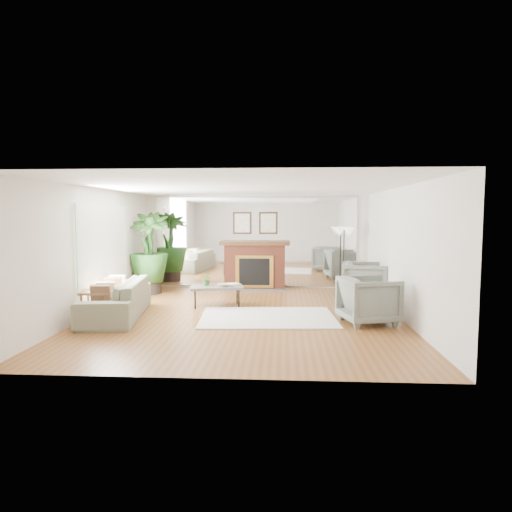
# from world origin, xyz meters

# --- Properties ---
(ground) EXTENTS (7.00, 7.00, 0.00)m
(ground) POSITION_xyz_m (0.00, 0.00, 0.00)
(ground) COLOR brown
(ground) RESTS_ON ground
(wall_left) EXTENTS (0.02, 7.00, 2.50)m
(wall_left) POSITION_xyz_m (-2.99, 0.00, 1.25)
(wall_left) COLOR white
(wall_left) RESTS_ON ground
(wall_right) EXTENTS (0.02, 7.00, 2.50)m
(wall_right) POSITION_xyz_m (2.99, 0.00, 1.25)
(wall_right) COLOR white
(wall_right) RESTS_ON ground
(wall_back) EXTENTS (6.00, 0.02, 2.50)m
(wall_back) POSITION_xyz_m (0.00, 3.49, 1.25)
(wall_back) COLOR white
(wall_back) RESTS_ON ground
(mirror_panel) EXTENTS (5.40, 0.04, 2.40)m
(mirror_panel) POSITION_xyz_m (0.00, 3.47, 1.25)
(mirror_panel) COLOR silver
(mirror_panel) RESTS_ON wall_back
(window_panel) EXTENTS (0.04, 2.40, 1.50)m
(window_panel) POSITION_xyz_m (-2.96, 0.40, 1.35)
(window_panel) COLOR #B2E09E
(window_panel) RESTS_ON wall_left
(fireplace) EXTENTS (1.85, 0.83, 2.05)m
(fireplace) POSITION_xyz_m (0.00, 3.26, 0.66)
(fireplace) COLOR brown
(fireplace) RESTS_ON ground
(area_rug) EXTENTS (2.65, 1.98, 0.03)m
(area_rug) POSITION_xyz_m (0.47, -0.23, 0.01)
(area_rug) COLOR white
(area_rug) RESTS_ON ground
(coffee_table) EXTENTS (1.21, 0.84, 0.44)m
(coffee_table) POSITION_xyz_m (-0.68, 0.86, 0.41)
(coffee_table) COLOR #665B50
(coffee_table) RESTS_ON ground
(sofa) EXTENTS (1.28, 2.54, 0.71)m
(sofa) POSITION_xyz_m (-2.45, -0.31, 0.35)
(sofa) COLOR gray
(sofa) RESTS_ON ground
(armchair_back) EXTENTS (1.14, 1.12, 0.91)m
(armchair_back) POSITION_xyz_m (2.60, 1.58, 0.45)
(armchair_back) COLOR slate
(armchair_back) RESTS_ON ground
(armchair_front) EXTENTS (1.13, 1.11, 0.85)m
(armchair_front) POSITION_xyz_m (2.30, -0.54, 0.43)
(armchair_front) COLOR slate
(armchair_front) RESTS_ON ground
(side_table) EXTENTS (0.58, 0.58, 0.59)m
(side_table) POSITION_xyz_m (-2.63, -0.80, 0.50)
(side_table) COLOR olive
(side_table) RESTS_ON ground
(potted_ficus) EXTENTS (1.04, 1.04, 2.04)m
(potted_ficus) POSITION_xyz_m (-2.60, 2.36, 1.09)
(potted_ficus) COLOR black
(potted_ficus) RESTS_ON ground
(floor_lamp) EXTENTS (0.53, 0.30, 1.64)m
(floor_lamp) POSITION_xyz_m (2.32, 3.10, 1.40)
(floor_lamp) COLOR black
(floor_lamp) RESTS_ON ground
(tabletop_plant) EXTENTS (0.26, 0.22, 0.28)m
(tabletop_plant) POSITION_xyz_m (-0.90, 0.91, 0.58)
(tabletop_plant) COLOR #306826
(tabletop_plant) RESTS_ON coffee_table
(fruit_bowl) EXTENTS (0.29, 0.29, 0.06)m
(fruit_bowl) POSITION_xyz_m (-0.52, 0.76, 0.47)
(fruit_bowl) COLOR olive
(fruit_bowl) RESTS_ON coffee_table
(book) EXTENTS (0.30, 0.34, 0.02)m
(book) POSITION_xyz_m (-0.42, 1.04, 0.45)
(book) COLOR olive
(book) RESTS_ON coffee_table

